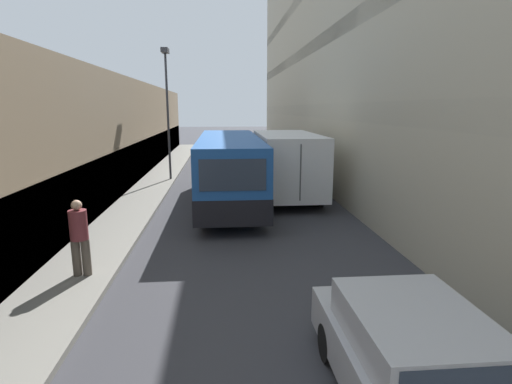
% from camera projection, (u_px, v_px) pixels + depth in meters
% --- Properties ---
extents(ground_plane, '(150.00, 150.00, 0.00)m').
position_uv_depth(ground_plane, '(248.00, 223.00, 14.10)').
color(ground_plane, '#38383D').
extents(sidewalk_left, '(1.89, 60.00, 0.14)m').
position_uv_depth(sidewalk_left, '(120.00, 224.00, 13.71)').
color(sidewalk_left, gray).
rests_on(sidewalk_left, ground_plane).
extents(building_left_shopfront, '(2.40, 60.00, 5.50)m').
position_uv_depth(building_left_shopfront, '(50.00, 155.00, 13.04)').
color(building_left_shopfront, '#847056').
rests_on(building_left_shopfront, ground_plane).
extents(car_hatchback, '(1.88, 4.01, 1.42)m').
position_uv_depth(car_hatchback, '(415.00, 362.00, 5.23)').
color(car_hatchback, '#B7B7BC').
rests_on(car_hatchback, ground_plane).
extents(bus, '(2.47, 10.11, 2.82)m').
position_uv_depth(bus, '(229.00, 168.00, 16.85)').
color(bus, '#1E519E').
rests_on(bus, ground_plane).
extents(box_truck, '(2.48, 8.45, 2.89)m').
position_uv_depth(box_truck, '(284.00, 160.00, 18.67)').
color(box_truck, silver).
rests_on(box_truck, ground_plane).
extents(pedestrian, '(0.42, 0.40, 1.81)m').
position_uv_depth(pedestrian, '(79.00, 235.00, 9.19)').
color(pedestrian, brown).
rests_on(pedestrian, sidewalk_left).
extents(street_lamp, '(0.36, 0.80, 6.91)m').
position_uv_depth(street_lamp, '(167.00, 90.00, 21.17)').
color(street_lamp, '#38383D').
rests_on(street_lamp, sidewalk_left).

